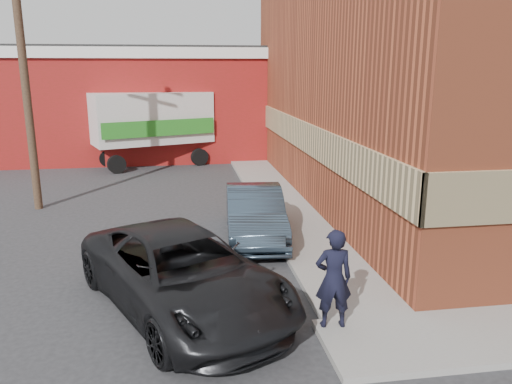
{
  "coord_description": "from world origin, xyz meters",
  "views": [
    {
      "loc": [
        -2.76,
        -7.99,
        4.58
      ],
      "look_at": [
        -0.97,
        3.57,
        1.66
      ],
      "focal_mm": 35.0,
      "sensor_mm": 36.0,
      "label": 1
    }
  ],
  "objects_px": {
    "warehouse": "(117,102)",
    "suv_a": "(182,273)",
    "man": "(334,279)",
    "box_truck": "(166,123)",
    "utility_pole": "(23,62)",
    "sedan": "(255,214)",
    "brick_building": "(493,65)"
  },
  "relations": [
    {
      "from": "warehouse",
      "to": "suv_a",
      "type": "xyz_separation_m",
      "value": [
        3.2,
        -18.99,
        -2.05
      ]
    },
    {
      "from": "warehouse",
      "to": "man",
      "type": "xyz_separation_m",
      "value": [
        5.8,
        -20.25,
        -1.79
      ]
    },
    {
      "from": "man",
      "to": "box_truck",
      "type": "xyz_separation_m",
      "value": [
        -3.16,
        16.48,
        0.98
      ]
    },
    {
      "from": "warehouse",
      "to": "suv_a",
      "type": "bearing_deg",
      "value": -80.43
    },
    {
      "from": "warehouse",
      "to": "suv_a",
      "type": "distance_m",
      "value": 19.37
    },
    {
      "from": "utility_pole",
      "to": "sedan",
      "type": "bearing_deg",
      "value": -31.28
    },
    {
      "from": "brick_building",
      "to": "suv_a",
      "type": "bearing_deg",
      "value": -144.74
    },
    {
      "from": "utility_pole",
      "to": "man",
      "type": "bearing_deg",
      "value": -51.72
    },
    {
      "from": "brick_building",
      "to": "suv_a",
      "type": "xyz_separation_m",
      "value": [
        -11.29,
        -7.99,
        -3.92
      ]
    },
    {
      "from": "utility_pole",
      "to": "suv_a",
      "type": "distance_m",
      "value": 10.09
    },
    {
      "from": "man",
      "to": "utility_pole",
      "type": "bearing_deg",
      "value": -48.03
    },
    {
      "from": "man",
      "to": "sedan",
      "type": "xyz_separation_m",
      "value": [
        -0.6,
        5.18,
        -0.31
      ]
    },
    {
      "from": "utility_pole",
      "to": "suv_a",
      "type": "xyz_separation_m",
      "value": [
        4.7,
        -7.99,
        -3.98
      ]
    },
    {
      "from": "utility_pole",
      "to": "box_truck",
      "type": "distance_m",
      "value": 8.77
    },
    {
      "from": "suv_a",
      "to": "utility_pole",
      "type": "bearing_deg",
      "value": 94.93
    },
    {
      "from": "brick_building",
      "to": "utility_pole",
      "type": "relative_size",
      "value": 2.03
    },
    {
      "from": "utility_pole",
      "to": "man",
      "type": "height_order",
      "value": "utility_pole"
    },
    {
      "from": "warehouse",
      "to": "box_truck",
      "type": "relative_size",
      "value": 2.23
    },
    {
      "from": "warehouse",
      "to": "man",
      "type": "height_order",
      "value": "warehouse"
    },
    {
      "from": "brick_building",
      "to": "suv_a",
      "type": "relative_size",
      "value": 3.32
    },
    {
      "from": "utility_pole",
      "to": "man",
      "type": "xyz_separation_m",
      "value": [
        7.3,
        -9.25,
        -3.73
      ]
    },
    {
      "from": "utility_pole",
      "to": "suv_a",
      "type": "height_order",
      "value": "utility_pole"
    },
    {
      "from": "suv_a",
      "to": "man",
      "type": "bearing_deg",
      "value": -51.42
    },
    {
      "from": "box_truck",
      "to": "man",
      "type": "bearing_deg",
      "value": -98.9
    },
    {
      "from": "sedan",
      "to": "man",
      "type": "bearing_deg",
      "value": -78.96
    },
    {
      "from": "man",
      "to": "suv_a",
      "type": "distance_m",
      "value": 2.9
    },
    {
      "from": "brick_building",
      "to": "sedan",
      "type": "relative_size",
      "value": 4.25
    },
    {
      "from": "suv_a",
      "to": "box_truck",
      "type": "distance_m",
      "value": 15.28
    },
    {
      "from": "sedan",
      "to": "suv_a",
      "type": "xyz_separation_m",
      "value": [
        -2.0,
        -3.92,
        0.06
      ]
    },
    {
      "from": "warehouse",
      "to": "sedan",
      "type": "height_order",
      "value": "warehouse"
    },
    {
      "from": "utility_pole",
      "to": "suv_a",
      "type": "relative_size",
      "value": 1.63
    },
    {
      "from": "brick_building",
      "to": "box_truck",
      "type": "xyz_separation_m",
      "value": [
        -11.86,
        7.23,
        -2.68
      ]
    }
  ]
}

